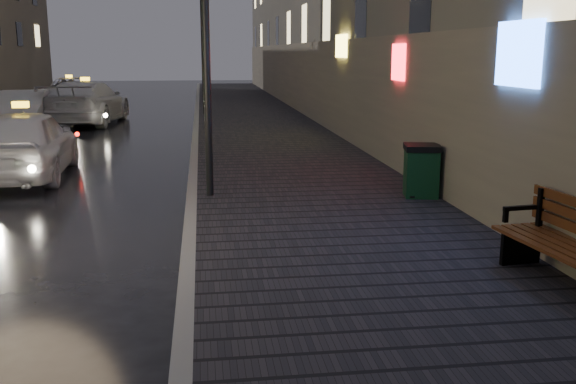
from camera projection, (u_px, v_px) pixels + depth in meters
name	position (u px, v px, depth m)	size (l,w,h in m)	color
ground	(28.00, 349.00, 6.23)	(120.00, 120.00, 0.00)	black
sidewalk	(254.00, 118.00, 27.05)	(4.60, 58.00, 0.15)	black
curb	(196.00, 119.00, 26.74)	(0.20, 58.00, 0.15)	slate
lamp_near	(205.00, 14.00, 11.53)	(0.36, 0.36, 5.28)	black
lamp_far	(202.00, 36.00, 27.02)	(0.36, 0.36, 5.28)	black
bench	(570.00, 244.00, 7.42)	(0.90, 2.03, 1.01)	black
trash_bin	(421.00, 170.00, 12.05)	(0.76, 0.76, 0.99)	black
taxi_near	(24.00, 143.00, 14.51)	(1.89, 4.70, 1.60)	silver
car_left_mid	(24.00, 111.00, 23.05)	(1.55, 4.44, 1.46)	#98989F
taxi_mid	(87.00, 102.00, 25.43)	(2.39, 5.89, 1.71)	silver
taxi_far	(70.00, 91.00, 35.10)	(2.41, 5.23, 1.45)	silver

